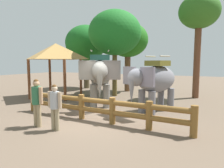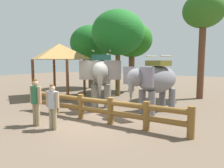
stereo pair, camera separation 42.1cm
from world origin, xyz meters
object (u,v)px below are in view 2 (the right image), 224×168
Objects in this scene: tourist_man_in_blue at (53,103)px; thatched_shelter at (60,52)px; tree_far_left at (204,13)px; tree_far_right at (91,44)px; tree_back_center at (132,41)px; tree_deep_back at (118,33)px; elephant_center at (155,81)px; log_fence at (95,107)px; elephant_near_left at (101,74)px; tourist_woman_in_black at (36,99)px.

tourist_man_in_blue is 0.40× the size of thatched_shelter.
tree_far_right is (-9.47, 1.05, -1.41)m from tree_far_left.
thatched_shelter is 0.73× the size of tree_back_center.
elephant_center is at bearing -41.91° from tree_deep_back.
tree_far_left reaches higher than log_fence.
elephant_center is at bearing -106.56° from tree_far_left.
log_fence is 1.14× the size of tree_far_left.
elephant_center is 4.91m from tourist_man_in_blue.
log_fence is at bearing -71.10° from tree_deep_back.
tree_deep_back is at bearing 101.33° from elephant_near_left.
elephant_center is 0.58× the size of tree_back_center.
thatched_shelter is 0.68× the size of tree_deep_back.
tourist_man_in_blue is at bearing -81.29° from elephant_near_left.
tourist_woman_in_black is 0.30× the size of tree_deep_back.
tree_far_left reaches higher than elephant_near_left.
tree_far_right is (-7.96, 6.12, 2.56)m from elephant_center.
elephant_near_left is at bearing -133.11° from tree_far_left.
elephant_center is 0.54× the size of tree_deep_back.
tree_back_center is (-0.72, 5.82, 2.41)m from elephant_near_left.
log_fence is at bearing -63.09° from elephant_near_left.
elephant_near_left is 2.17× the size of tourist_man_in_blue.
tree_deep_back is at bearing -161.92° from tree_far_left.
tree_far_left is 1.13× the size of tree_deep_back.
tourist_woman_in_black is (-1.63, -1.58, 0.44)m from log_fence.
elephant_near_left is 0.63× the size of tree_far_right.
tree_far_right is at bearing 146.76° from tree_deep_back.
tree_far_left is (3.20, 7.68, 4.90)m from log_fence.
tree_back_center reaches higher than log_fence.
tourist_woman_in_black is 11.71m from tree_far_right.
tourist_man_in_blue is 7.58m from thatched_shelter.
tree_back_center is (-5.33, 0.90, -1.37)m from tree_far_left.
tree_deep_back reaches higher than tourist_woman_in_black.
tree_far_right is at bearing 129.14° from elephant_near_left.
tree_back_center is at bearing 170.45° from tree_far_left.
tree_far_right is at bearing 98.79° from thatched_shelter.
elephant_center is 1.80× the size of tourist_woman_in_black.
tree_far_right reaches higher than log_fence.
elephant_near_left is at bearing -50.86° from tree_far_right.
thatched_shelter is (-3.88, 5.45, 2.05)m from tourist_woman_in_black.
log_fence is 1.35× the size of tree_far_right.
tree_deep_back reaches higher than elephant_center.
tree_far_left is 5.63m from tree_deep_back.
tree_deep_back is at bearing -33.24° from tree_far_right.
tree_deep_back reaches higher than tourist_man_in_blue.
tree_back_center is (-2.12, 8.58, 3.53)m from log_fence.
elephant_near_left is 1.99× the size of tourist_woman_in_black.
tree_far_left is at bearing 67.36° from log_fence.
tree_far_right reaches higher than elephant_center.
tourist_man_in_blue is at bearing -82.21° from tree_back_center.
tree_back_center is (-3.82, 5.97, 2.60)m from elephant_center.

